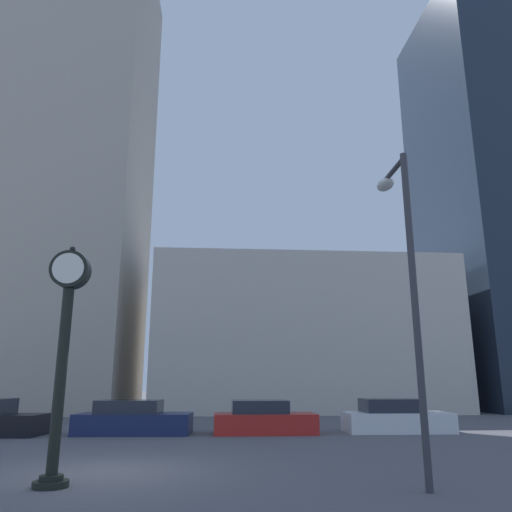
{
  "coord_description": "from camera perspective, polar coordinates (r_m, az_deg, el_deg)",
  "views": [
    {
      "loc": [
        2.47,
        -11.87,
        1.91
      ],
      "look_at": [
        4.15,
        10.8,
        7.66
      ],
      "focal_mm": 35.0,
      "sensor_mm": 36.0,
      "label": 1
    }
  ],
  "objects": [
    {
      "name": "street_clock",
      "position": [
        10.81,
        -21.08,
        -8.86
      ],
      "size": [
        0.77,
        0.66,
        4.67
      ],
      "color": "black",
      "rests_on": "ground_plane"
    },
    {
      "name": "building_glass_modern",
      "position": [
        44.81,
        26.51,
        6.28
      ],
      "size": [
        11.05,
        12.0,
        32.87
      ],
      "color": "#1E2838",
      "rests_on": "ground_plane"
    },
    {
      "name": "building_storefront_row",
      "position": [
        36.46,
        4.91,
        -9.33
      ],
      "size": [
        19.63,
        12.0,
        9.93
      ],
      "color": "beige",
      "rests_on": "ground_plane"
    },
    {
      "name": "street_lamp_right",
      "position": [
        10.72,
        16.62,
        -0.51
      ],
      "size": [
        0.36,
        1.57,
        6.56
      ],
      "color": "#38383D",
      "rests_on": "ground_plane"
    },
    {
      "name": "ground_plane",
      "position": [
        12.28,
        -17.14,
        -22.58
      ],
      "size": [
        200.0,
        200.0,
        0.0
      ],
      "primitive_type": "plane",
      "color": "#515156"
    },
    {
      "name": "building_tall_tower",
      "position": [
        41.65,
        -23.23,
        10.01
      ],
      "size": [
        15.04,
        12.0,
        36.34
      ],
      "color": "#ADA393",
      "rests_on": "ground_plane"
    },
    {
      "name": "car_navy",
      "position": [
        20.37,
        -13.86,
        -17.7
      ],
      "size": [
        4.35,
        2.11,
        1.24
      ],
      "rotation": [
        0.0,
        0.0,
        -0.06
      ],
      "color": "#19234C",
      "rests_on": "ground_plane"
    },
    {
      "name": "car_white",
      "position": [
        21.31,
        15.66,
        -17.4
      ],
      "size": [
        4.11,
        1.98,
        1.27
      ],
      "rotation": [
        0.0,
        0.0,
        -0.02
      ],
      "color": "silver",
      "rests_on": "ground_plane"
    },
    {
      "name": "car_red",
      "position": [
        20.05,
        0.88,
        -18.17
      ],
      "size": [
        3.88,
        1.82,
        1.23
      ],
      "rotation": [
        0.0,
        0.0,
        -0.0
      ],
      "color": "red",
      "rests_on": "ground_plane"
    }
  ]
}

